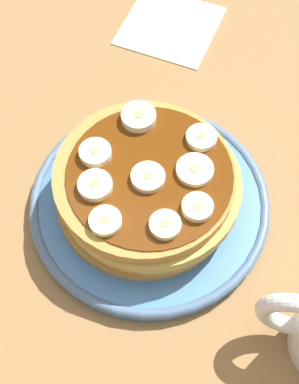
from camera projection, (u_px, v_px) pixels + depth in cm
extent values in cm
cube|color=olive|center=(150.00, 215.00, 57.19)|extent=(140.00, 140.00, 3.00)
cylinder|color=#3F72B2|center=(150.00, 204.00, 55.26)|extent=(23.37, 23.37, 1.43)
torus|color=#496588|center=(150.00, 202.00, 54.83)|extent=(23.67, 23.67, 1.00)
cylinder|color=#AD8040|center=(143.00, 201.00, 53.95)|extent=(17.05, 17.05, 1.24)
cylinder|color=#BE8035|center=(148.00, 194.00, 52.89)|extent=(16.69, 16.69, 1.24)
cylinder|color=tan|center=(154.00, 182.00, 52.10)|extent=(17.20, 17.20, 1.24)
cylinder|color=#AE813D|center=(144.00, 177.00, 50.90)|extent=(16.78, 16.78, 1.24)
cylinder|color=#592B0A|center=(149.00, 174.00, 50.25)|extent=(15.24, 15.24, 0.16)
cylinder|color=#FEE7BC|center=(143.00, 176.00, 49.76)|extent=(3.10, 3.10, 0.77)
cylinder|color=tan|center=(143.00, 174.00, 49.39)|extent=(0.87, 0.87, 0.08)
cylinder|color=#FDE9B5|center=(197.00, 207.00, 48.16)|extent=(2.78, 2.78, 0.85)
cylinder|color=tan|center=(198.00, 205.00, 47.76)|extent=(0.78, 0.78, 0.08)
cylinder|color=#EFF3C5|center=(201.00, 138.00, 51.85)|extent=(2.91, 2.91, 0.76)
cylinder|color=tan|center=(202.00, 135.00, 51.49)|extent=(0.81, 0.81, 0.08)
cylinder|color=#F2F4B4|center=(165.00, 225.00, 47.35)|extent=(2.77, 2.77, 0.79)
cylinder|color=tan|center=(165.00, 223.00, 46.97)|extent=(0.78, 0.78, 0.08)
cylinder|color=#EEF3B5|center=(105.00, 221.00, 47.57)|extent=(2.85, 2.85, 0.74)
cylinder|color=tan|center=(105.00, 219.00, 47.21)|extent=(0.80, 0.80, 0.08)
cylinder|color=#F0F0C2|center=(139.00, 117.00, 52.90)|extent=(3.35, 3.35, 0.99)
cylinder|color=tan|center=(138.00, 114.00, 52.43)|extent=(0.94, 0.94, 0.08)
cylinder|color=#F7E9C0|center=(95.00, 153.00, 50.92)|extent=(2.98, 2.98, 0.92)
cylinder|color=tan|center=(95.00, 150.00, 50.48)|extent=(0.83, 0.83, 0.08)
cylinder|color=#F9F2B6|center=(95.00, 186.00, 49.23)|extent=(3.12, 3.12, 0.88)
cylinder|color=tan|center=(95.00, 183.00, 48.81)|extent=(0.87, 0.87, 0.08)
cylinder|color=#FEEBC1|center=(195.00, 170.00, 50.14)|extent=(3.43, 3.43, 0.69)
cylinder|color=tan|center=(195.00, 168.00, 49.80)|extent=(0.96, 0.96, 0.08)
torus|color=white|center=(298.00, 316.00, 45.30)|extent=(7.06, 1.48, 7.06)
cube|color=white|center=(170.00, 25.00, 68.27)|extent=(12.39, 12.39, 0.30)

